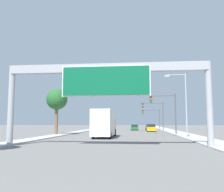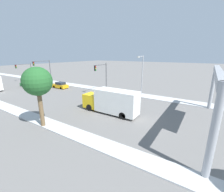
{
  "view_description": "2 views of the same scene",
  "coord_description": "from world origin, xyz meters",
  "views": [
    {
      "loc": [
        2.61,
        -2.26,
        2.01
      ],
      "look_at": [
        0.0,
        22.7,
        4.61
      ],
      "focal_mm": 40.0,
      "sensor_mm": 36.0,
      "label": 1
    },
    {
      "loc": [
        -18.91,
        18.84,
        8.31
      ],
      "look_at": [
        1.23,
        31.78,
        1.61
      ],
      "focal_mm": 24.0,
      "sensor_mm": 36.0,
      "label": 2
    }
  ],
  "objects": [
    {
      "name": "car_mid_right",
      "position": [
        5.25,
        49.96,
        0.72
      ],
      "size": [
        1.79,
        4.21,
        1.55
      ],
      "color": "gold",
      "rests_on": "ground"
    },
    {
      "name": "traffic_light_mid_block",
      "position": [
        6.88,
        58.0,
        4.6
      ],
      "size": [
        5.28,
        0.32,
        6.77
      ],
      "color": "#4C4C4F",
      "rests_on": "ground"
    },
    {
      "name": "truck_box_secondary",
      "position": [
        -1.75,
        29.94,
        1.78
      ],
      "size": [
        2.35,
        8.64,
        3.52
      ],
      "color": "yellow",
      "rests_on": "ground"
    },
    {
      "name": "car_near_left",
      "position": [
        1.75,
        58.59,
        0.65
      ],
      "size": [
        1.72,
        4.8,
        1.35
      ],
      "color": "#1E662D",
      "rests_on": "ground"
    },
    {
      "name": "traffic_light_far_intersection",
      "position": [
        6.77,
        68.0,
        3.83
      ],
      "size": [
        5.09,
        0.32,
        5.57
      ],
      "color": "#4C4C4F",
      "rests_on": "ground"
    },
    {
      "name": "palm_tree_background",
      "position": [
        -9.7,
        34.5,
        5.34
      ],
      "size": [
        3.2,
        3.2,
        7.04
      ],
      "color": "brown",
      "rests_on": "ground"
    },
    {
      "name": "traffic_light_near_intersection",
      "position": [
        7.2,
        38.0,
        4.35
      ],
      "size": [
        4.26,
        0.32,
        6.48
      ],
      "color": "#4C4C4F",
      "rests_on": "ground"
    },
    {
      "name": "sidewalk_right",
      "position": [
        9.5,
        60.0,
        0.07
      ],
      "size": [
        3.0,
        120.0,
        0.15
      ],
      "color": "#BABABA",
      "rests_on": "ground"
    },
    {
      "name": "car_near_center",
      "position": [
        5.25,
        57.35,
        0.65
      ],
      "size": [
        1.82,
        4.7,
        1.37
      ],
      "color": "#1E662D",
      "rests_on": "ground"
    },
    {
      "name": "sign_gantry",
      "position": [
        0.0,
        17.91,
        5.4
      ],
      "size": [
        16.91,
        0.73,
        6.82
      ],
      "color": "#9EA0A5",
      "rests_on": "ground"
    },
    {
      "name": "street_lamp_right",
      "position": [
        8.25,
        29.58,
        4.82
      ],
      "size": [
        2.67,
        0.28,
        8.08
      ],
      "color": "#9EA0A5",
      "rests_on": "ground"
    }
  ]
}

